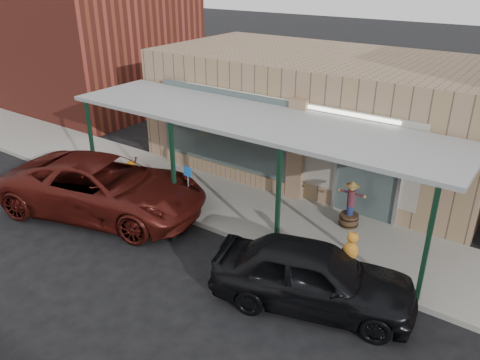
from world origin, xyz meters
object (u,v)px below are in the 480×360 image
Objects in this scene: handicap_sign at (188,183)px; barrel_pumpkin at (131,172)px; parked_sedan at (313,275)px; barrel_scarecrow at (350,211)px; car_maroon at (104,187)px.

barrel_pumpkin is at bearing 171.97° from handicap_sign.
parked_sedan reaches higher than handicap_sign.
handicap_sign is at bearing -11.43° from barrel_pumpkin.
barrel_scarecrow is 7.73m from barrel_pumpkin.
car_maroon is at bearing -62.59° from barrel_pumpkin.
barrel_scarecrow is at bearing 9.87° from barrel_pumpkin.
handicap_sign is at bearing -73.96° from car_maroon.
barrel_scarecrow is 0.29× the size of parked_sedan.
barrel_pumpkin is 0.51× the size of handicap_sign.
car_maroon is at bearing 72.17° from parked_sedan.
parked_sedan is at bearing -101.86° from barrel_scarecrow.
barrel_scarecrow is at bearing -6.18° from parked_sedan.
parked_sedan is 7.20m from car_maroon.
barrel_scarecrow reaches higher than barrel_pumpkin.
barrel_scarecrow is at bearing -78.51° from car_maroon.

